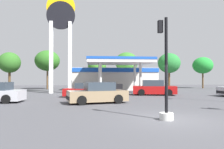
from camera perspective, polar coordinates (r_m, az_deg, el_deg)
The scene contains 13 objects.
ground_plane at distance 10.40m, azimuth 15.42°, elevation -11.43°, with size 90.00×90.00×0.00m, color #47474C.
gas_station at distance 32.71m, azimuth 0.72°, elevation -0.67°, with size 12.82×11.65×4.37m.
station_pole_sign at distance 27.45m, azimuth -13.53°, elevation 11.37°, with size 3.46×0.56×12.35m.
car_0 at distance 23.83m, azimuth 11.12°, elevation -3.62°, with size 4.88×2.74×1.65m.
car_2 at distance 16.19m, azimuth -3.86°, elevation -5.09°, with size 4.71×2.83×1.58m.
car_4 at distance 21.14m, azimuth -7.43°, elevation -4.30°, with size 4.06×2.14×1.39m.
traffic_signal_0 at distance 10.00m, azimuth 14.09°, elevation -2.90°, with size 0.63×0.67×4.66m.
tree_0 at distance 37.57m, azimuth -25.69°, elevation 2.86°, with size 3.37×3.37×5.94m.
tree_1 at distance 36.43m, azimuth -16.89°, elevation 3.55°, with size 3.99×3.99×6.35m.
tree_2 at distance 38.01m, azimuth -4.03°, elevation 2.19°, with size 3.24×3.24×5.56m.
tree_3 at distance 36.95m, azimuth 3.90°, elevation 3.25°, with size 3.89×3.89×6.28m.
tree_4 at distance 39.48m, azimuth 15.01°, elevation 2.94°, with size 3.97×3.97×6.28m.
tree_5 at distance 41.57m, azimuth 23.08°, elevation 2.25°, with size 3.52×3.52×5.58m.
Camera 1 is at (-3.63, -9.55, 1.92)m, focal length 34.22 mm.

